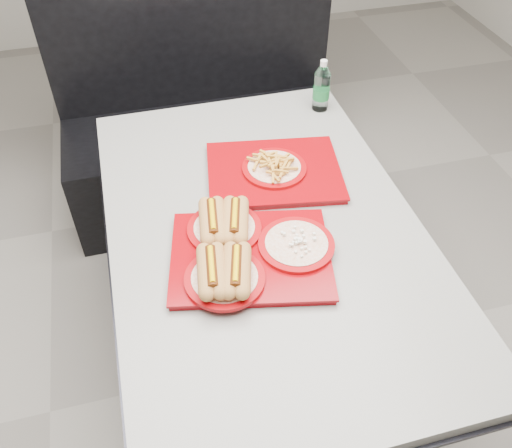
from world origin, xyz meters
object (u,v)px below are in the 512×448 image
object	(u,v)px
diner_table	(264,263)
tray_near	(244,250)
booth_bench	(203,123)
water_bottle	(321,88)
tray_far	(274,169)

from	to	relation	value
diner_table	tray_near	world-z (taller)	tray_near
booth_bench	water_bottle	bearing A→B (deg)	-55.66
tray_far	water_bottle	size ratio (longest dim) A/B	2.43
tray_near	water_bottle	size ratio (longest dim) A/B	2.55
booth_bench	water_bottle	distance (m)	0.78
booth_bench	water_bottle	size ratio (longest dim) A/B	6.94
tray_near	tray_far	size ratio (longest dim) A/B	1.05
diner_table	booth_bench	distance (m)	1.11
diner_table	booth_bench	world-z (taller)	booth_bench
booth_bench	tray_near	xyz separation A→B (m)	(-0.09, -1.21, 0.38)
water_bottle	tray_far	bearing A→B (deg)	-129.22
tray_far	water_bottle	world-z (taller)	water_bottle
booth_bench	tray_far	distance (m)	0.96
diner_table	booth_bench	size ratio (longest dim) A/B	1.05
diner_table	water_bottle	size ratio (longest dim) A/B	7.29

